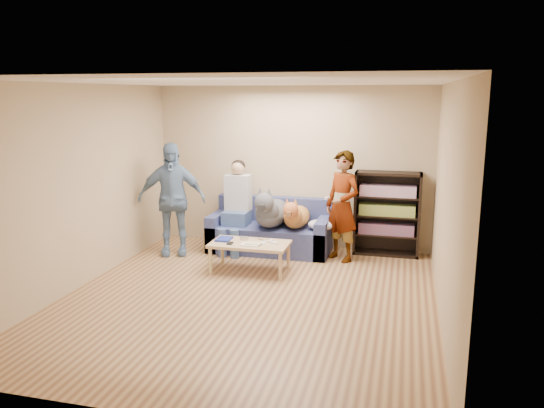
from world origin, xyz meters
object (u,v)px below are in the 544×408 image
(dog_tan, at_px, (296,216))
(dog_gray, at_px, (271,212))
(person_standing_left, at_px, (172,199))
(notebook_blue, at_px, (224,239))
(bookshelf, at_px, (387,212))
(sofa, at_px, (271,233))
(person_seated, at_px, (236,203))
(camera_silver, at_px, (244,238))
(person_standing_right, at_px, (342,206))
(coffee_table, at_px, (250,246))

(dog_tan, bearing_deg, dog_gray, -175.96)
(person_standing_left, distance_m, dog_tan, 1.93)
(notebook_blue, xyz_separation_m, bookshelf, (2.22, 1.27, 0.25))
(person_standing_left, xyz_separation_m, dog_tan, (1.87, 0.43, -0.26))
(sofa, distance_m, bookshelf, 1.86)
(person_seated, relative_size, bookshelf, 1.13)
(camera_silver, relative_size, dog_gray, 0.09)
(person_standing_left, height_order, bookshelf, person_standing_left)
(sofa, xyz_separation_m, dog_tan, (0.44, -0.15, 0.34))
(sofa, bearing_deg, person_standing_right, -11.22)
(coffee_table, bearing_deg, dog_tan, 63.97)
(person_standing_left, relative_size, dog_tan, 1.52)
(person_standing_left, distance_m, sofa, 1.65)
(camera_silver, distance_m, bookshelf, 2.30)
(person_standing_left, height_order, dog_gray, person_standing_left)
(person_standing_right, distance_m, camera_silver, 1.55)
(notebook_blue, relative_size, person_seated, 0.18)
(notebook_blue, bearing_deg, coffee_table, -7.13)
(coffee_table, distance_m, bookshelf, 2.27)
(person_standing_right, xyz_separation_m, dog_tan, (-0.72, 0.08, -0.21))
(notebook_blue, bearing_deg, person_standing_left, 155.41)
(notebook_blue, distance_m, sofa, 1.13)
(camera_silver, xyz_separation_m, dog_tan, (0.58, 0.82, 0.17))
(sofa, bearing_deg, person_seated, -166.56)
(person_standing_left, bearing_deg, coffee_table, -38.15)
(person_standing_left, distance_m, bookshelf, 3.34)
(person_standing_right, height_order, sofa, person_standing_right)
(notebook_blue, distance_m, coffee_table, 0.41)
(notebook_blue, bearing_deg, camera_silver, 14.04)
(person_standing_right, bearing_deg, person_standing_left, -135.76)
(sofa, height_order, person_seated, person_seated)
(person_seated, height_order, coffee_table, person_seated)
(person_seated, distance_m, dog_tan, 0.98)
(person_standing_left, relative_size, coffee_table, 1.59)
(sofa, relative_size, coffee_table, 1.73)
(camera_silver, relative_size, coffee_table, 0.10)
(notebook_blue, bearing_deg, person_seated, 96.69)
(notebook_blue, height_order, person_seated, person_seated)
(person_standing_right, bearing_deg, camera_silver, -113.88)
(camera_silver, xyz_separation_m, person_seated, (-0.39, 0.84, 0.33))
(dog_tan, xyz_separation_m, bookshelf, (1.36, 0.38, 0.06))
(sofa, bearing_deg, person_standing_left, -158.00)
(person_standing_right, bearing_deg, coffee_table, -107.46)
(dog_gray, distance_m, coffee_table, 0.97)
(camera_silver, height_order, dog_gray, dog_gray)
(notebook_blue, xyz_separation_m, dog_gray, (0.47, 0.87, 0.24))
(camera_silver, distance_m, sofa, 0.99)
(notebook_blue, relative_size, sofa, 0.14)
(dog_tan, distance_m, bookshelf, 1.42)
(person_standing_right, distance_m, sofa, 1.30)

